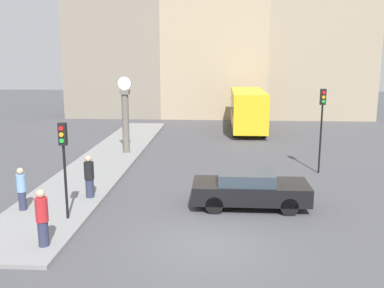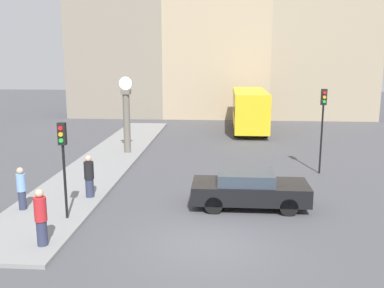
# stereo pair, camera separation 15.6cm
# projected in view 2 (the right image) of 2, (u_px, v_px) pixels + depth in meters

# --- Properties ---
(ground_plane) EXTENTS (120.00, 120.00, 0.00)m
(ground_plane) POSITION_uv_depth(u_px,v_px,m) (208.00, 243.00, 13.23)
(ground_plane) COLOR #47474C
(sidewalk_corner) EXTENTS (3.22, 25.04, 0.13)m
(sidewalk_corner) POSITION_uv_depth(u_px,v_px,m) (109.00, 159.00, 23.92)
(sidewalk_corner) COLOR gray
(sidewalk_corner) RESTS_ON ground_plane
(building_row) EXTENTS (28.18, 5.00, 18.67)m
(building_row) POSITION_uv_depth(u_px,v_px,m) (232.00, 33.00, 39.49)
(building_row) COLOR gray
(building_row) RESTS_ON ground_plane
(sedan_car) EXTENTS (4.39, 1.88, 1.41)m
(sedan_car) POSITION_uv_depth(u_px,v_px,m) (249.00, 189.00, 16.31)
(sedan_car) COLOR black
(sedan_car) RESTS_ON ground_plane
(bus_distant) EXTENTS (2.43, 8.01, 3.12)m
(bus_distant) POSITION_uv_depth(u_px,v_px,m) (250.00, 108.00, 32.67)
(bus_distant) COLOR gold
(bus_distant) RESTS_ON ground_plane
(traffic_light_near) EXTENTS (0.26, 0.24, 3.37)m
(traffic_light_near) POSITION_uv_depth(u_px,v_px,m) (63.00, 150.00, 14.48)
(traffic_light_near) COLOR black
(traffic_light_near) RESTS_ON sidewalk_corner
(traffic_light_far) EXTENTS (0.26, 0.24, 4.15)m
(traffic_light_far) POSITION_uv_depth(u_px,v_px,m) (323.00, 114.00, 20.57)
(traffic_light_far) COLOR black
(traffic_light_far) RESTS_ON ground_plane
(street_clock) EXTENTS (0.83, 0.52, 4.45)m
(street_clock) POSITION_uv_depth(u_px,v_px,m) (127.00, 117.00, 24.79)
(street_clock) COLOR #666056
(street_clock) RESTS_ON sidewalk_corner
(pedestrian_blue_stripe) EXTENTS (0.32, 0.32, 1.60)m
(pedestrian_blue_stripe) POSITION_uv_depth(u_px,v_px,m) (21.00, 188.00, 15.65)
(pedestrian_blue_stripe) COLOR #2D334C
(pedestrian_blue_stripe) RESTS_ON sidewalk_corner
(pedestrian_red_top) EXTENTS (0.37, 0.37, 1.75)m
(pedestrian_red_top) POSITION_uv_depth(u_px,v_px,m) (41.00, 217.00, 12.63)
(pedestrian_red_top) COLOR #2D334C
(pedestrian_red_top) RESTS_ON sidewalk_corner
(pedestrian_black_jacket) EXTENTS (0.39, 0.39, 1.71)m
(pedestrian_black_jacket) POSITION_uv_depth(u_px,v_px,m) (89.00, 176.00, 17.04)
(pedestrian_black_jacket) COLOR #2D334C
(pedestrian_black_jacket) RESTS_ON sidewalk_corner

